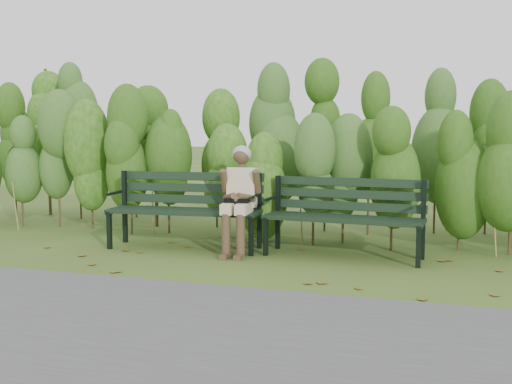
% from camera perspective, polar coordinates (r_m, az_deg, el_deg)
% --- Properties ---
extents(ground, '(80.00, 80.00, 0.00)m').
position_cam_1_polar(ground, '(6.47, -0.95, -6.93)').
color(ground, '#415020').
extents(footpath, '(60.00, 2.50, 0.01)m').
position_cam_1_polar(footpath, '(4.52, -10.10, -12.73)').
color(footpath, '#474749').
rests_on(footpath, ground).
extents(hedge_band, '(11.04, 1.67, 2.42)m').
position_cam_1_polar(hedge_band, '(8.10, 3.26, 4.65)').
color(hedge_band, '#47381E').
rests_on(hedge_band, ground).
extents(leaf_litter, '(5.40, 2.02, 0.01)m').
position_cam_1_polar(leaf_litter, '(6.48, 0.21, -6.88)').
color(leaf_litter, brown).
rests_on(leaf_litter, ground).
extents(bench_left, '(1.89, 0.76, 0.92)m').
position_cam_1_polar(bench_left, '(7.37, -6.60, -1.08)').
color(bench_left, black).
rests_on(bench_left, ground).
extents(bench_right, '(1.82, 0.69, 0.89)m').
position_cam_1_polar(bench_right, '(6.90, 8.49, -1.75)').
color(bench_right, black).
rests_on(bench_right, ground).
extents(seated_woman, '(0.49, 0.72, 1.26)m').
position_cam_1_polar(seated_woman, '(6.97, -1.59, 0.02)').
color(seated_woman, beige).
rests_on(seated_woman, ground).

